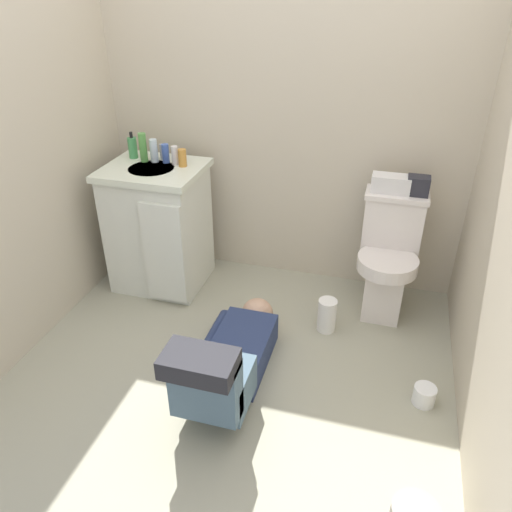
{
  "coord_description": "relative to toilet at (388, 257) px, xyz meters",
  "views": [
    {
      "loc": [
        0.68,
        -1.92,
        1.89
      ],
      "look_at": [
        0.0,
        0.44,
        0.45
      ],
      "focal_mm": 35.06,
      "sensor_mm": 36.0,
      "label": 1
    }
  ],
  "objects": [
    {
      "name": "paper_towel_roll",
      "position": [
        -0.3,
        -0.32,
        -0.26
      ],
      "size": [
        0.11,
        0.11,
        0.21
      ],
      "primitive_type": "cylinder",
      "color": "white",
      "rests_on": "ground_plane"
    },
    {
      "name": "bottle_amber",
      "position": [
        -1.28,
        -0.02,
        0.51
      ],
      "size": [
        0.05,
        0.05,
        0.11
      ],
      "primitive_type": "cylinder",
      "color": "#C58535",
      "rests_on": "vanity_cabinet"
    },
    {
      "name": "toilet_paper_roll",
      "position": [
        0.26,
        -0.76,
        -0.32
      ],
      "size": [
        0.11,
        0.11,
        0.1
      ],
      "primitive_type": "cylinder",
      "color": "white",
      "rests_on": "ground_plane"
    },
    {
      "name": "bottle_clear",
      "position": [
        -1.49,
        0.0,
        0.52
      ],
      "size": [
        0.05,
        0.05,
        0.14
      ],
      "primitive_type": "cylinder",
      "color": "silver",
      "rests_on": "vanity_cabinet"
    },
    {
      "name": "soap_dispenser",
      "position": [
        -1.65,
        0.03,
        0.52
      ],
      "size": [
        0.06,
        0.06,
        0.17
      ],
      "color": "#469755",
      "rests_on": "vanity_cabinet"
    },
    {
      "name": "vanity_cabinet",
      "position": [
        -1.45,
        -0.09,
        0.05
      ],
      "size": [
        0.6,
        0.53,
        0.82
      ],
      "color": "silver",
      "rests_on": "ground_plane"
    },
    {
      "name": "person_plumber",
      "position": [
        -0.71,
        -0.92,
        -0.19
      ],
      "size": [
        0.39,
        1.06,
        0.52
      ],
      "color": "navy",
      "rests_on": "ground_plane"
    },
    {
      "name": "wall_back",
      "position": [
        -0.73,
        0.31,
        0.83
      ],
      "size": [
        2.46,
        0.08,
        2.4
      ],
      "primitive_type": "cube",
      "color": "beige",
      "rests_on": "ground_plane"
    },
    {
      "name": "bottle_white",
      "position": [
        -1.34,
        -0.0,
        0.51
      ],
      "size": [
        0.04,
        0.04,
        0.11
      ],
      "primitive_type": "cylinder",
      "color": "silver",
      "rests_on": "vanity_cabinet"
    },
    {
      "name": "toilet",
      "position": [
        0.0,
        0.0,
        0.0
      ],
      "size": [
        0.36,
        0.46,
        0.75
      ],
      "color": "silver",
      "rests_on": "ground_plane"
    },
    {
      "name": "tissue_box",
      "position": [
        -0.05,
        0.09,
        0.43
      ],
      "size": [
        0.22,
        0.11,
        0.1
      ],
      "primitive_type": "cube",
      "color": "silver",
      "rests_on": "toilet"
    },
    {
      "name": "faucet",
      "position": [
        -1.46,
        0.05,
        0.5
      ],
      "size": [
        0.02,
        0.02,
        0.1
      ],
      "primitive_type": "cylinder",
      "color": "silver",
      "rests_on": "vanity_cabinet"
    },
    {
      "name": "bottle_blue",
      "position": [
        -1.41,
        0.01,
        0.51
      ],
      "size": [
        0.04,
        0.04,
        0.12
      ],
      "primitive_type": "cylinder",
      "color": "#405FB1",
      "rests_on": "vanity_cabinet"
    },
    {
      "name": "bottle_green",
      "position": [
        -1.55,
        -0.01,
        0.54
      ],
      "size": [
        0.05,
        0.05,
        0.18
      ],
      "primitive_type": "cylinder",
      "color": "#539C45",
      "rests_on": "vanity_cabinet"
    },
    {
      "name": "ground_plane",
      "position": [
        -0.73,
        -0.78,
        -0.39
      ],
      "size": [
        2.8,
        3.1,
        0.04
      ],
      "primitive_type": "cube",
      "color": "#9E9B84"
    },
    {
      "name": "toiletry_bag",
      "position": [
        0.1,
        0.09,
        0.44
      ],
      "size": [
        0.12,
        0.09,
        0.11
      ],
      "primitive_type": "cube",
      "color": "#26262D",
      "rests_on": "toilet"
    }
  ]
}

